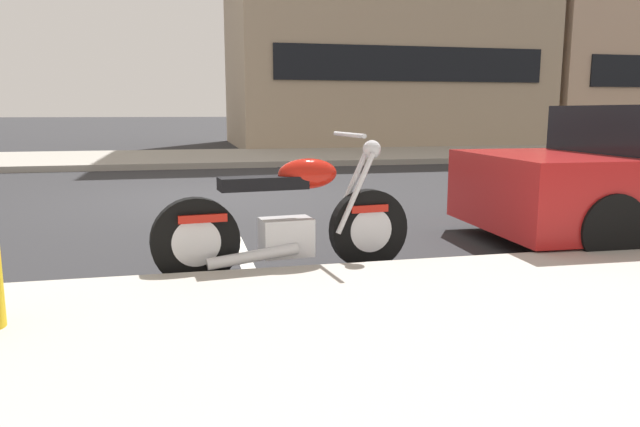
{
  "coord_description": "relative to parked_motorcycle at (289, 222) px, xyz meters",
  "views": [
    {
      "loc": [
        -0.49,
        -9.04,
        1.3
      ],
      "look_at": [
        0.6,
        -4.27,
        0.45
      ],
      "focal_mm": 33.35,
      "sensor_mm": 36.0,
      "label": 1
    }
  ],
  "objects": [
    {
      "name": "parked_motorcycle",
      "position": [
        0.0,
        0.0,
        0.0
      ],
      "size": [
        2.08,
        0.62,
        1.13
      ],
      "rotation": [
        0.0,
        0.0,
        0.11
      ],
      "color": "black",
      "rests_on": "ground"
    },
    {
      "name": "sidewalk_far_curb",
      "position": [
        11.7,
        11.65,
        -0.37
      ],
      "size": [
        120.0,
        5.0,
        0.14
      ],
      "primitive_type": "cube",
      "color": "gray",
      "rests_on": "ground"
    },
    {
      "name": "townhouse_corner_block",
      "position": [
        17.42,
        19.21,
        5.67
      ],
      "size": [
        10.32,
        10.57,
        12.21
      ],
      "color": "tan",
      "rests_on": "ground"
    },
    {
      "name": "parking_stall_stripe",
      "position": [
        -0.3,
        0.46,
        -0.43
      ],
      "size": [
        0.12,
        2.2,
        0.01
      ],
      "primitive_type": "cube",
      "color": "silver",
      "rests_on": "ground"
    },
    {
      "name": "ground_plane",
      "position": [
        -0.3,
        4.51,
        -0.44
      ],
      "size": [
        260.0,
        260.0,
        0.0
      ],
      "primitive_type": "plane",
      "color": "#28282B"
    }
  ]
}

